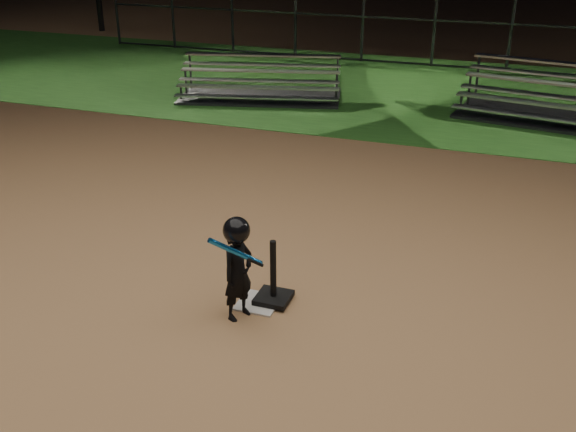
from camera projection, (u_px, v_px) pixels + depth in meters
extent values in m
plane|color=#AA794D|center=(258.00, 304.00, 7.52)|extent=(80.00, 80.00, 0.00)
cube|color=#275E1E|center=(412.00, 92.00, 16.07)|extent=(60.00, 8.00, 0.01)
cube|color=beige|center=(258.00, 303.00, 7.51)|extent=(0.45, 0.45, 0.02)
cube|color=black|center=(273.00, 297.00, 7.53)|extent=(0.38, 0.38, 0.06)
cylinder|color=black|center=(273.00, 269.00, 7.38)|extent=(0.07, 0.07, 0.68)
imported|color=black|center=(238.00, 273.00, 7.07)|extent=(0.39, 0.46, 1.06)
sphere|color=black|center=(236.00, 230.00, 6.86)|extent=(0.29, 0.29, 0.29)
cylinder|color=#1A80E4|center=(236.00, 252.00, 6.79)|extent=(0.47, 0.42, 0.43)
cylinder|color=black|center=(255.00, 262.00, 6.90)|extent=(0.16, 0.15, 0.14)
cube|color=silver|center=(257.00, 87.00, 15.01)|extent=(3.61, 1.09, 0.04)
cube|color=silver|center=(256.00, 97.00, 14.85)|extent=(3.61, 1.09, 0.03)
cube|color=silver|center=(260.00, 71.00, 15.36)|extent=(3.61, 1.09, 0.04)
cube|color=silver|center=(259.00, 81.00, 15.19)|extent=(3.61, 1.09, 0.03)
cube|color=silver|center=(263.00, 55.00, 15.70)|extent=(3.61, 1.09, 0.04)
cube|color=silver|center=(262.00, 64.00, 15.54)|extent=(3.61, 1.09, 0.03)
cube|color=#38383D|center=(261.00, 96.00, 15.61)|extent=(3.99, 2.61, 0.06)
cube|color=#B9B9BE|center=(566.00, 107.00, 13.30)|extent=(4.33, 0.99, 0.04)
cube|color=#B9B9BE|center=(561.00, 120.00, 13.14)|extent=(4.33, 0.99, 0.03)
cube|color=#B9B9BE|center=(573.00, 85.00, 13.64)|extent=(4.33, 0.99, 0.04)
cube|color=#B9B9BE|center=(569.00, 98.00, 13.48)|extent=(4.33, 0.99, 0.03)
cube|color=#B9B9BE|center=(576.00, 77.00, 13.83)|extent=(4.33, 0.99, 0.03)
cube|color=#38383D|center=(567.00, 119.00, 13.94)|extent=(4.64, 2.83, 0.07)
cube|color=#38383D|center=(431.00, 65.00, 18.62)|extent=(20.00, 0.05, 0.05)
cube|color=#38383D|center=(435.00, 20.00, 18.11)|extent=(20.00, 0.05, 0.05)
cylinder|color=#38383D|center=(116.00, 4.00, 21.13)|extent=(0.08, 0.08, 2.50)
cylinder|color=#38383D|center=(263.00, 11.00, 19.62)|extent=(0.08, 0.08, 2.50)
cylinder|color=#38383D|center=(435.00, 20.00, 18.11)|extent=(0.08, 0.08, 2.50)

